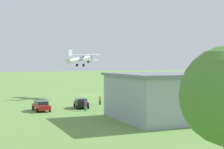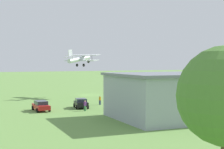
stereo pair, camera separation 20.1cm
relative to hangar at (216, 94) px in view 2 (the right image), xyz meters
The scene contains 9 objects.
ground_plane 36.17m from the hangar, 81.71° to the right, with size 400.00×400.00×0.00m, color #608C42.
hangar is the anchor object (origin of this frame).
biplane 34.44m from the hangar, 75.97° to the right, with size 7.44×8.62×3.66m.
car_yellow 19.09m from the hangar, 132.48° to the right, with size 2.35×4.31×1.73m.
car_black 21.16m from the hangar, 46.10° to the right, with size 2.66×4.29×1.55m.
car_red 25.91m from the hangar, 34.51° to the right, with size 2.08×4.55×1.55m.
person_near_hangar_door 19.31m from the hangar, 37.65° to the right, with size 0.54×0.54×1.60m.
person_watching_takeoff 18.80m from the hangar, 116.19° to the right, with size 0.45×0.45×1.68m.
person_by_parked_cars 20.63m from the hangar, 60.56° to the right, with size 0.52×0.52×1.55m.
Camera 2 is at (28.60, 73.24, 7.44)m, focal length 55.43 mm.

